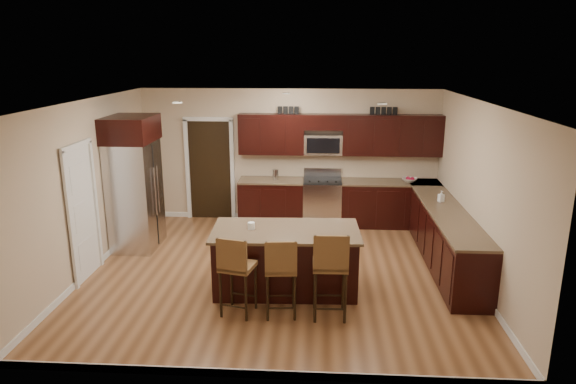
# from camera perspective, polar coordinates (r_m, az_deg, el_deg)

# --- Properties ---
(floor) EXTENTS (6.00, 6.00, 0.00)m
(floor) POSITION_cam_1_polar(r_m,az_deg,el_deg) (8.27, -0.97, -8.95)
(floor) COLOR brown
(floor) RESTS_ON ground
(ceiling) EXTENTS (6.00, 6.00, 0.00)m
(ceiling) POSITION_cam_1_polar(r_m,az_deg,el_deg) (7.58, -1.07, 10.01)
(ceiling) COLOR silver
(ceiling) RESTS_ON wall_back
(wall_back) EXTENTS (6.00, 0.00, 6.00)m
(wall_back) POSITION_cam_1_polar(r_m,az_deg,el_deg) (10.49, 0.17, 4.04)
(wall_back) COLOR #C8B090
(wall_back) RESTS_ON floor
(wall_left) EXTENTS (0.00, 5.50, 5.50)m
(wall_left) POSITION_cam_1_polar(r_m,az_deg,el_deg) (8.59, -21.40, 0.43)
(wall_left) COLOR #C8B090
(wall_left) RESTS_ON floor
(wall_right) EXTENTS (0.00, 5.50, 5.50)m
(wall_right) POSITION_cam_1_polar(r_m,az_deg,el_deg) (8.15, 20.50, -0.24)
(wall_right) COLOR #C8B090
(wall_right) RESTS_ON floor
(base_cabinets) EXTENTS (4.02, 3.96, 0.92)m
(base_cabinets) POSITION_cam_1_polar(r_m,az_deg,el_deg) (9.52, 11.20, -2.97)
(base_cabinets) COLOR black
(base_cabinets) RESTS_ON floor
(upper_cabinets) EXTENTS (4.00, 0.33, 0.80)m
(upper_cabinets) POSITION_cam_1_polar(r_m,az_deg,el_deg) (10.23, 5.99, 6.46)
(upper_cabinets) COLOR black
(upper_cabinets) RESTS_ON wall_back
(range) EXTENTS (0.76, 0.64, 1.11)m
(range) POSITION_cam_1_polar(r_m,az_deg,el_deg) (10.39, 3.82, -1.09)
(range) COLOR silver
(range) RESTS_ON floor
(microwave) EXTENTS (0.76, 0.31, 0.40)m
(microwave) POSITION_cam_1_polar(r_m,az_deg,el_deg) (10.28, 3.93, 5.30)
(microwave) COLOR silver
(microwave) RESTS_ON upper_cabinets
(doorway) EXTENTS (0.85, 0.03, 2.06)m
(doorway) POSITION_cam_1_polar(r_m,az_deg,el_deg) (10.76, -8.65, 2.42)
(doorway) COLOR black
(doorway) RESTS_ON floor
(pantry_door) EXTENTS (0.03, 0.80, 2.04)m
(pantry_door) POSITION_cam_1_polar(r_m,az_deg,el_deg) (8.40, -21.90, -2.28)
(pantry_door) COLOR white
(pantry_door) RESTS_ON floor
(letter_decor) EXTENTS (2.20, 0.03, 0.15)m
(letter_decor) POSITION_cam_1_polar(r_m,az_deg,el_deg) (10.17, 5.25, 9.01)
(letter_decor) COLOR black
(letter_decor) RESTS_ON upper_cabinets
(island) EXTENTS (2.17, 1.19, 0.92)m
(island) POSITION_cam_1_polar(r_m,az_deg,el_deg) (7.60, -0.25, -7.70)
(island) COLOR black
(island) RESTS_ON floor
(stool_left) EXTENTS (0.50, 0.50, 1.11)m
(stool_left) POSITION_cam_1_polar(r_m,az_deg,el_deg) (6.79, -5.83, -8.26)
(stool_left) COLOR brown
(stool_left) RESTS_ON floor
(stool_mid) EXTENTS (0.45, 0.45, 1.10)m
(stool_mid) POSITION_cam_1_polar(r_m,az_deg,el_deg) (6.72, -0.80, -8.50)
(stool_mid) COLOR brown
(stool_mid) RESTS_ON floor
(stool_right) EXTENTS (0.46, 0.46, 1.20)m
(stool_right) POSITION_cam_1_polar(r_m,az_deg,el_deg) (6.68, 4.74, -8.12)
(stool_right) COLOR brown
(stool_right) RESTS_ON floor
(refrigerator) EXTENTS (0.79, 1.02, 2.35)m
(refrigerator) POSITION_cam_1_polar(r_m,az_deg,el_deg) (9.37, -16.70, 1.08)
(refrigerator) COLOR silver
(refrigerator) RESTS_ON floor
(floor_mat) EXTENTS (1.14, 0.89, 0.01)m
(floor_mat) POSITION_cam_1_polar(r_m,az_deg,el_deg) (9.78, 0.35, -4.99)
(floor_mat) COLOR brown
(floor_mat) RESTS_ON floor
(fruit_bowl) EXTENTS (0.38, 0.38, 0.07)m
(fruit_bowl) POSITION_cam_1_polar(r_m,az_deg,el_deg) (10.42, 13.36, 1.33)
(fruit_bowl) COLOR silver
(fruit_bowl) RESTS_ON base_cabinets
(soap_bottle) EXTENTS (0.11, 0.11, 0.19)m
(soap_bottle) POSITION_cam_1_polar(r_m,az_deg,el_deg) (9.14, 16.66, -0.45)
(soap_bottle) COLOR #B2B2B2
(soap_bottle) RESTS_ON base_cabinets
(canister_tall) EXTENTS (0.12, 0.12, 0.21)m
(canister_tall) POSITION_cam_1_polar(r_m,az_deg,el_deg) (10.29, -1.40, 1.95)
(canister_tall) COLOR silver
(canister_tall) RESTS_ON base_cabinets
(canister_short) EXTENTS (0.11, 0.11, 0.15)m
(canister_short) POSITION_cam_1_polar(r_m,az_deg,el_deg) (10.29, -1.39, 1.81)
(canister_short) COLOR silver
(canister_short) RESTS_ON base_cabinets
(island_jar) EXTENTS (0.10, 0.10, 0.10)m
(island_jar) POSITION_cam_1_polar(r_m,az_deg,el_deg) (7.45, -4.10, -3.76)
(island_jar) COLOR white
(island_jar) RESTS_ON island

